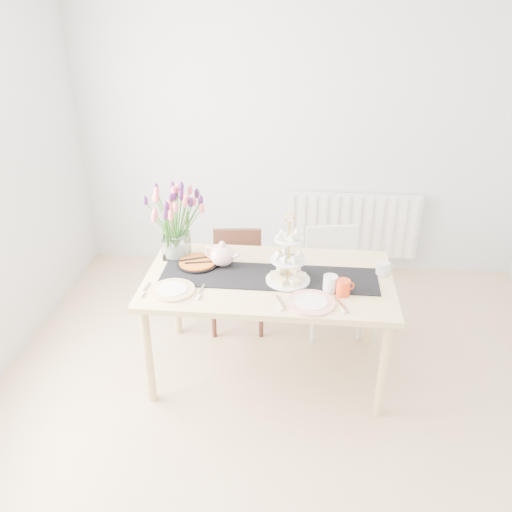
# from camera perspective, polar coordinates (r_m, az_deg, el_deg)

# --- Properties ---
(room_shell) EXTENTS (4.50, 4.50, 4.50)m
(room_shell) POSITION_cam_1_polar(r_m,az_deg,el_deg) (2.69, 3.75, 1.30)
(room_shell) COLOR tan
(room_shell) RESTS_ON ground
(radiator) EXTENTS (1.20, 0.08, 0.60)m
(radiator) POSITION_cam_1_polar(r_m,az_deg,el_deg) (5.06, 10.09, 3.21)
(radiator) COLOR white
(radiator) RESTS_ON room_shell
(dining_table) EXTENTS (1.60, 0.90, 0.75)m
(dining_table) POSITION_cam_1_polar(r_m,az_deg,el_deg) (3.54, 1.34, -3.33)
(dining_table) COLOR tan
(dining_table) RESTS_ON ground
(chair_brown) EXTENTS (0.43, 0.43, 0.75)m
(chair_brown) POSITION_cam_1_polar(r_m,az_deg,el_deg) (4.23, -1.95, -1.69)
(chair_brown) COLOR #3B1C15
(chair_brown) RESTS_ON ground
(chair_white) EXTENTS (0.46, 0.46, 0.80)m
(chair_white) POSITION_cam_1_polar(r_m,az_deg,el_deg) (4.21, 8.01, -1.64)
(chair_white) COLOR silver
(chair_white) RESTS_ON ground
(table_runner) EXTENTS (1.40, 0.35, 0.01)m
(table_runner) POSITION_cam_1_polar(r_m,az_deg,el_deg) (3.50, 1.35, -2.19)
(table_runner) COLOR black
(table_runner) RESTS_ON dining_table
(tulip_vase) EXTENTS (0.61, 0.61, 0.52)m
(tulip_vase) POSITION_cam_1_polar(r_m,az_deg,el_deg) (3.67, -8.62, 4.64)
(tulip_vase) COLOR silver
(tulip_vase) RESTS_ON dining_table
(cake_stand) EXTENTS (0.28, 0.28, 0.41)m
(cake_stand) POSITION_cam_1_polar(r_m,az_deg,el_deg) (3.40, 3.42, -0.97)
(cake_stand) COLOR gold
(cake_stand) RESTS_ON dining_table
(teapot) EXTENTS (0.32, 0.29, 0.17)m
(teapot) POSITION_cam_1_polar(r_m,az_deg,el_deg) (3.61, -3.57, 0.08)
(teapot) COLOR white
(teapot) RESTS_ON dining_table
(cream_jug) EXTENTS (0.11, 0.11, 0.09)m
(cream_jug) POSITION_cam_1_polar(r_m,az_deg,el_deg) (3.61, 13.20, -1.29)
(cream_jug) COLOR silver
(cream_jug) RESTS_ON dining_table
(tart_tin) EXTENTS (0.28, 0.28, 0.03)m
(tart_tin) POSITION_cam_1_polar(r_m,az_deg,el_deg) (3.66, -6.16, -0.78)
(tart_tin) COLOR black
(tart_tin) RESTS_ON dining_table
(mug_white) EXTENTS (0.11, 0.11, 0.11)m
(mug_white) POSITION_cam_1_polar(r_m,az_deg,el_deg) (3.36, 7.82, -2.91)
(mug_white) COLOR silver
(mug_white) RESTS_ON dining_table
(mug_orange) EXTENTS (0.11, 0.11, 0.10)m
(mug_orange) POSITION_cam_1_polar(r_m,az_deg,el_deg) (3.33, 9.16, -3.31)
(mug_orange) COLOR red
(mug_orange) RESTS_ON dining_table
(plate_left) EXTENTS (0.30, 0.30, 0.01)m
(plate_left) POSITION_cam_1_polar(r_m,az_deg,el_deg) (3.39, -8.78, -3.56)
(plate_left) COLOR silver
(plate_left) RESTS_ON dining_table
(plate_right) EXTENTS (0.38, 0.38, 0.02)m
(plate_right) POSITION_cam_1_polar(r_m,az_deg,el_deg) (3.24, 5.82, -4.91)
(plate_right) COLOR white
(plate_right) RESTS_ON dining_table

